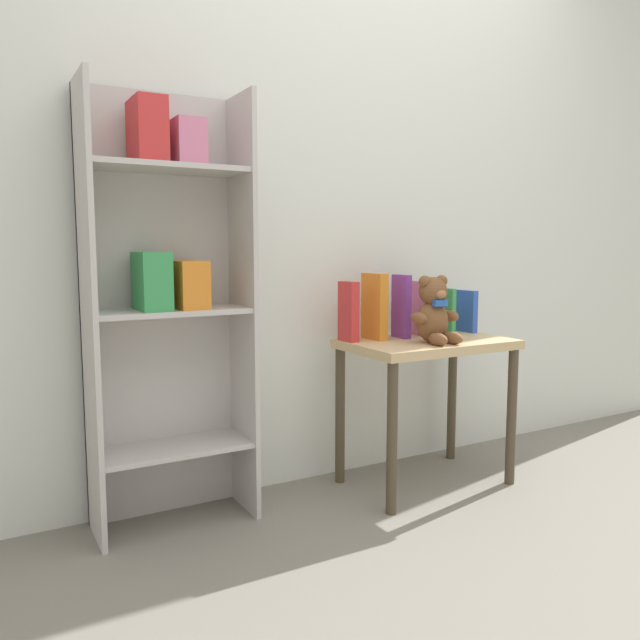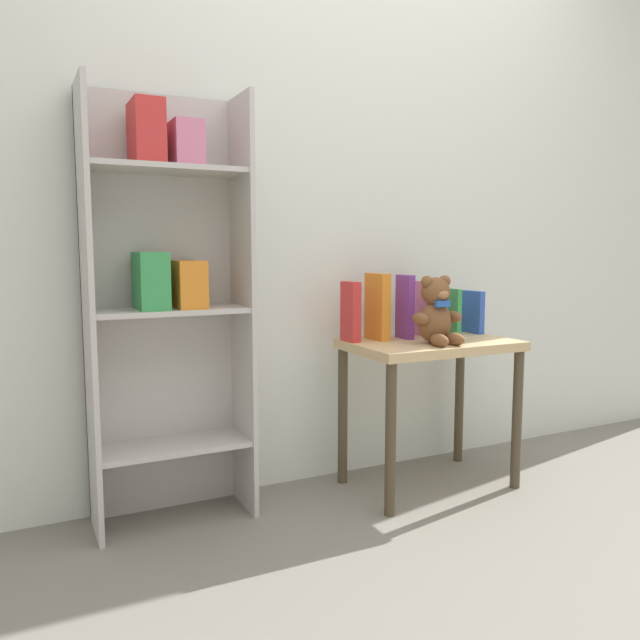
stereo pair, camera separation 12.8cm
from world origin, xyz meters
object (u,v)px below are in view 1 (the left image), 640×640
(teddy_bear, at_px, (434,312))
(book_standing_pink, at_px, (421,308))
(book_standing_purple, at_px, (401,306))
(bookshelf_side, at_px, (166,285))
(book_standing_blue, at_px, (466,311))
(book_standing_green, at_px, (443,311))
(book_standing_orange, at_px, (374,306))
(display_table, at_px, (427,363))
(book_standing_red, at_px, (349,312))

(teddy_bear, height_order, book_standing_pink, teddy_bear)
(book_standing_purple, distance_m, book_standing_pink, 0.12)
(bookshelf_side, distance_m, book_standing_blue, 1.33)
(book_standing_pink, distance_m, book_standing_green, 0.12)
(book_standing_orange, xyz_separation_m, book_standing_purple, (0.12, -0.02, -0.00))
(bookshelf_side, bearing_deg, display_table, -9.75)
(book_standing_red, height_order, book_standing_purple, book_standing_purple)
(bookshelf_side, height_order, book_standing_green, bookshelf_side)
(book_standing_purple, bearing_deg, book_standing_blue, 3.35)
(display_table, bearing_deg, book_standing_blue, 19.47)
(book_standing_red, bearing_deg, book_standing_blue, -2.31)
(book_standing_green, bearing_deg, book_standing_red, -179.67)
(bookshelf_side, bearing_deg, book_standing_red, -4.39)
(display_table, xyz_separation_m, teddy_bear, (-0.03, -0.08, 0.22))
(display_table, relative_size, book_standing_orange, 2.47)
(book_standing_red, bearing_deg, book_standing_orange, -3.28)
(display_table, bearing_deg, book_standing_purple, 122.19)
(bookshelf_side, xyz_separation_m, book_standing_pink, (1.08, -0.06, -0.13))
(teddy_bear, distance_m, book_standing_purple, 0.18)
(teddy_bear, xyz_separation_m, book_standing_blue, (0.33, 0.18, -0.03))
(bookshelf_side, distance_m, book_standing_green, 1.21)
(bookshelf_side, xyz_separation_m, book_standing_red, (0.71, -0.05, -0.12))
(teddy_bear, relative_size, book_standing_red, 1.11)
(teddy_bear, xyz_separation_m, book_standing_green, (0.21, 0.19, -0.02))
(book_standing_blue, bearing_deg, display_table, -162.25)
(book_standing_pink, bearing_deg, book_standing_purple, -168.60)
(teddy_bear, height_order, book_standing_purple, teddy_bear)
(display_table, height_order, book_standing_pink, book_standing_pink)
(book_standing_purple, bearing_deg, display_table, -56.17)
(teddy_bear, bearing_deg, display_table, 68.67)
(display_table, height_order, book_standing_blue, book_standing_blue)
(display_table, height_order, book_standing_green, book_standing_green)
(book_standing_pink, bearing_deg, book_standing_red, -178.02)
(book_standing_red, xyz_separation_m, book_standing_pink, (0.36, -0.01, -0.00))
(book_standing_blue, bearing_deg, book_standing_purple, 179.98)
(bookshelf_side, relative_size, book_standing_orange, 5.62)
(bookshelf_side, xyz_separation_m, display_table, (1.01, -0.17, -0.34))
(book_standing_red, distance_m, book_standing_orange, 0.12)
(book_standing_red, height_order, book_standing_blue, book_standing_red)
(display_table, relative_size, book_standing_pink, 2.88)
(book_standing_purple, bearing_deg, book_standing_pink, 10.22)
(bookshelf_side, height_order, book_standing_orange, bookshelf_side)
(book_standing_purple, xyz_separation_m, book_standing_blue, (0.36, 0.01, -0.04))
(book_standing_blue, bearing_deg, book_standing_pink, 176.52)
(bookshelf_side, bearing_deg, book_standing_pink, -3.20)
(display_table, xyz_separation_m, book_standing_green, (0.18, 0.11, 0.20))
(book_standing_pink, relative_size, book_standing_blue, 1.25)
(book_standing_orange, xyz_separation_m, book_standing_blue, (0.48, -0.01, -0.04))
(teddy_bear, bearing_deg, book_standing_green, 42.06)
(display_table, bearing_deg, book_standing_green, 32.23)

